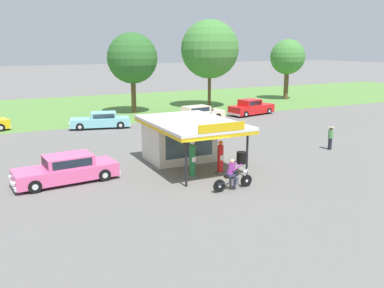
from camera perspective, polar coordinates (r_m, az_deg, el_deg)
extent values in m
plane|color=slate|center=(22.03, 1.30, -5.18)|extent=(300.00, 300.00, 0.00)
cube|color=#56843D|center=(49.95, -14.93, 4.82)|extent=(120.00, 24.00, 0.01)
cube|color=beige|center=(25.89, -1.81, 0.63)|extent=(3.86, 3.00, 2.61)
cube|color=#384C56|center=(24.57, -0.37, 0.07)|extent=(3.09, 0.05, 1.67)
cube|color=silver|center=(24.05, -0.08, 3.02)|extent=(4.56, 7.03, 0.16)
cube|color=gold|center=(24.09, -0.08, 2.60)|extent=(4.56, 7.03, 0.18)
cube|color=gold|center=(20.98, 4.14, 2.30)|extent=(2.70, 0.08, 0.44)
cylinder|color=black|center=(22.62, 7.60, -1.36)|extent=(0.12, 0.12, 2.61)
cylinder|color=black|center=(20.85, -0.80, -2.50)|extent=(0.12, 0.12, 2.61)
cube|color=slate|center=(22.67, 0.04, -4.51)|extent=(0.44, 0.44, 0.10)
cylinder|color=#1E6B33|center=(22.41, 0.05, -2.28)|extent=(0.34, 0.34, 1.73)
cube|color=white|center=(22.23, 0.25, -2.17)|extent=(0.22, 0.02, 0.28)
sphere|color=white|center=(22.16, 0.05, 0.23)|extent=(0.26, 0.26, 0.26)
cube|color=slate|center=(23.47, 3.90, -3.91)|extent=(0.44, 0.44, 0.10)
cylinder|color=red|center=(23.24, 3.94, -2.00)|extent=(0.34, 0.34, 1.52)
cube|color=white|center=(23.07, 4.16, -1.93)|extent=(0.22, 0.02, 0.28)
sphere|color=orange|center=(23.02, 3.97, 0.16)|extent=(0.26, 0.26, 0.26)
cylinder|color=black|center=(21.32, 7.48, -5.02)|extent=(0.65, 0.14, 0.64)
cylinder|color=silver|center=(21.32, 7.48, -5.02)|extent=(0.17, 0.13, 0.16)
cylinder|color=black|center=(20.41, 3.78, -5.79)|extent=(0.65, 0.14, 0.64)
cylinder|color=silver|center=(20.41, 3.78, -5.79)|extent=(0.17, 0.13, 0.16)
ellipsoid|color=black|center=(20.77, 5.93, -4.15)|extent=(0.57, 0.27, 0.24)
cube|color=#59595E|center=(20.85, 5.79, -5.12)|extent=(0.45, 0.27, 0.36)
cube|color=black|center=(20.59, 5.13, -4.46)|extent=(0.50, 0.29, 0.10)
cylinder|color=silver|center=(21.18, 7.29, -4.35)|extent=(0.37, 0.09, 0.71)
cylinder|color=silver|center=(21.00, 7.06, -3.41)|extent=(0.08, 0.70, 0.04)
sphere|color=silver|center=(21.10, 7.26, -3.79)|extent=(0.16, 0.16, 0.16)
cube|color=black|center=(20.39, 3.90, -5.44)|extent=(0.45, 0.21, 0.12)
cylinder|color=silver|center=(20.78, 4.65, -5.56)|extent=(0.71, 0.12, 0.18)
cube|color=#2D3351|center=(20.61, 5.29, -4.27)|extent=(0.42, 0.36, 0.14)
cylinder|color=#2D3351|center=(20.97, 5.47, -5.12)|extent=(0.13, 0.24, 0.56)
cylinder|color=#2D3351|center=(20.72, 5.98, -5.35)|extent=(0.13, 0.24, 0.56)
cylinder|color=#8C338C|center=(20.54, 5.40, -3.42)|extent=(0.43, 0.35, 0.60)
sphere|color=tan|center=(20.47, 5.56, -2.39)|extent=(0.22, 0.22, 0.22)
cylinder|color=#8C338C|center=(20.81, 5.63, -2.97)|extent=(0.54, 0.12, 0.31)
cylinder|color=#8C338C|center=(20.50, 6.28, -3.23)|extent=(0.54, 0.12, 0.31)
cube|color=#E55993|center=(22.75, -16.97, -3.76)|extent=(5.37, 2.38, 0.71)
cube|color=#E55993|center=(22.62, -16.69, -2.15)|extent=(2.53, 1.89, 0.56)
cube|color=#283847|center=(22.36, -19.59, -2.54)|extent=(0.18, 1.48, 0.45)
cube|color=#283847|center=(21.85, -16.12, -2.65)|extent=(2.02, 0.22, 0.43)
cube|color=#283847|center=(23.39, -17.23, -1.69)|extent=(2.02, 0.22, 0.43)
cube|color=silver|center=(22.36, -23.48, -5.23)|extent=(0.29, 1.81, 0.18)
cube|color=silver|center=(23.57, -10.74, -3.41)|extent=(0.29, 1.81, 0.18)
sphere|color=white|center=(21.70, -23.32, -5.01)|extent=(0.18, 0.18, 0.18)
sphere|color=white|center=(22.85, -23.80, -4.16)|extent=(0.18, 0.18, 0.18)
cylinder|color=black|center=(21.63, -20.86, -5.52)|extent=(0.68, 0.26, 0.66)
cylinder|color=silver|center=(21.63, -20.86, -5.52)|extent=(0.32, 0.25, 0.30)
cylinder|color=black|center=(23.31, -21.72, -4.26)|extent=(0.68, 0.26, 0.66)
cylinder|color=silver|center=(23.31, -21.72, -4.26)|extent=(0.32, 0.25, 0.30)
cylinder|color=black|center=(22.48, -11.97, -4.21)|extent=(0.68, 0.26, 0.66)
cylinder|color=silver|center=(22.48, -11.97, -4.21)|extent=(0.32, 0.25, 0.30)
cylinder|color=black|center=(24.10, -13.43, -3.10)|extent=(0.68, 0.26, 0.66)
cylinder|color=silver|center=(24.10, -13.43, -3.10)|extent=(0.32, 0.25, 0.30)
cube|color=silver|center=(39.34, -24.06, 2.36)|extent=(0.55, 1.70, 0.18)
cylinder|color=black|center=(38.30, -24.87, 2.06)|extent=(0.69, 0.36, 0.66)
cylinder|color=silver|center=(38.30, -24.87, 2.06)|extent=(0.34, 0.29, 0.30)
cube|color=#7AC6D1|center=(37.13, -12.56, 2.98)|extent=(5.30, 2.89, 0.70)
cube|color=#7AC6D1|center=(37.04, -12.10, 3.93)|extent=(2.43, 2.02, 0.51)
cube|color=#283847|center=(37.03, -13.72, 3.84)|extent=(0.36, 1.38, 0.41)
cube|color=#283847|center=(36.27, -12.07, 3.74)|extent=(1.77, 0.44, 0.39)
cube|color=#283847|center=(37.80, -12.13, 4.11)|extent=(1.77, 0.44, 0.39)
cube|color=silver|center=(37.23, -16.45, 2.41)|extent=(0.50, 1.70, 0.18)
cube|color=silver|center=(37.29, -8.64, 2.83)|extent=(0.50, 1.70, 0.18)
sphere|color=white|center=(36.62, -16.54, 2.66)|extent=(0.18, 0.18, 0.18)
sphere|color=white|center=(37.75, -16.45, 2.97)|extent=(0.18, 0.18, 0.18)
cylinder|color=black|center=(36.36, -15.21, 2.29)|extent=(0.69, 0.34, 0.66)
cylinder|color=silver|center=(36.36, -15.21, 2.29)|extent=(0.34, 0.28, 0.30)
cylinder|color=black|center=(38.02, -15.14, 2.76)|extent=(0.69, 0.34, 0.66)
cylinder|color=silver|center=(38.02, -15.14, 2.76)|extent=(0.34, 0.28, 0.30)
cylinder|color=black|center=(36.40, -9.83, 2.57)|extent=(0.69, 0.34, 0.66)
cylinder|color=silver|center=(36.40, -9.83, 2.57)|extent=(0.34, 0.28, 0.30)
cylinder|color=black|center=(38.05, -10.00, 3.03)|extent=(0.69, 0.34, 0.66)
cylinder|color=silver|center=(38.05, -10.00, 3.03)|extent=(0.34, 0.28, 0.30)
cube|color=beige|center=(39.93, 0.78, 4.01)|extent=(5.54, 2.34, 0.72)
cube|color=beige|center=(39.73, 0.57, 4.88)|extent=(2.61, 1.81, 0.53)
cube|color=#283847|center=(40.40, 2.01, 5.01)|extent=(0.19, 1.36, 0.42)
cube|color=#283847|center=(40.36, -0.02, 5.01)|extent=(2.08, 0.26, 0.40)
cube|color=#283847|center=(39.11, 1.18, 4.74)|extent=(2.08, 0.26, 0.40)
cube|color=silver|center=(41.51, 3.91, 4.01)|extent=(0.30, 1.67, 0.18)
cube|color=silver|center=(38.55, -2.60, 3.31)|extent=(0.30, 1.67, 0.18)
sphere|color=white|center=(41.92, 3.47, 4.48)|extent=(0.18, 0.18, 0.18)
sphere|color=white|center=(41.03, 4.40, 4.28)|extent=(0.18, 0.18, 0.18)
cylinder|color=black|center=(41.64, 2.26, 4.10)|extent=(0.68, 0.27, 0.66)
cylinder|color=silver|center=(41.64, 2.26, 4.10)|extent=(0.32, 0.25, 0.30)
cylinder|color=black|center=(40.33, 3.59, 3.78)|extent=(0.68, 0.27, 0.66)
cylinder|color=silver|center=(40.33, 3.59, 3.78)|extent=(0.32, 0.25, 0.30)
cylinder|color=black|center=(39.68, -2.08, 3.64)|extent=(0.68, 0.27, 0.66)
cylinder|color=silver|center=(39.68, -2.08, 3.64)|extent=(0.32, 0.25, 0.30)
cylinder|color=black|center=(38.31, -0.83, 3.30)|extent=(0.68, 0.27, 0.66)
cylinder|color=silver|center=(38.31, -0.83, 3.30)|extent=(0.32, 0.25, 0.30)
cube|color=red|center=(43.84, 8.20, 4.80)|extent=(5.38, 2.88, 0.85)
cube|color=red|center=(43.53, 7.98, 5.71)|extent=(2.30, 2.02, 0.59)
cube|color=#283847|center=(44.24, 8.86, 5.80)|extent=(0.34, 1.43, 0.48)
cube|color=#283847|center=(44.09, 7.22, 5.83)|extent=(1.67, 0.38, 0.45)
cube|color=#283847|center=(42.99, 8.75, 5.59)|extent=(1.67, 0.38, 0.45)
cube|color=silver|center=(45.77, 10.43, 4.69)|extent=(0.48, 1.75, 0.18)
cube|color=silver|center=(42.07, 5.76, 4.09)|extent=(0.48, 1.75, 0.18)
sphere|color=white|center=(46.12, 9.90, 5.21)|extent=(0.18, 0.18, 0.18)
sphere|color=white|center=(45.35, 11.02, 5.03)|extent=(0.18, 0.18, 0.18)
cylinder|color=black|center=(45.72, 8.91, 4.78)|extent=(0.69, 0.33, 0.66)
cylinder|color=silver|center=(45.72, 8.91, 4.78)|extent=(0.34, 0.28, 0.30)
cylinder|color=black|center=(44.57, 10.55, 4.49)|extent=(0.69, 0.33, 0.66)
cylinder|color=silver|center=(44.57, 10.55, 4.49)|extent=(0.34, 0.28, 0.30)
cylinder|color=black|center=(43.26, 5.77, 4.39)|extent=(0.69, 0.33, 0.66)
cylinder|color=silver|center=(43.26, 5.77, 4.39)|extent=(0.34, 0.28, 0.30)
cylinder|color=black|center=(42.04, 7.42, 4.09)|extent=(0.69, 0.33, 0.66)
cylinder|color=silver|center=(42.04, 7.42, 4.09)|extent=(0.34, 0.28, 0.30)
cylinder|color=brown|center=(36.30, 2.83, 2.91)|extent=(0.26, 0.26, 0.89)
cylinder|color=white|center=(36.17, 2.84, 4.09)|extent=(0.34, 0.34, 0.63)
sphere|color=brown|center=(36.10, 2.85, 4.78)|extent=(0.24, 0.24, 0.24)
cylinder|color=black|center=(30.19, 18.48, 0.03)|extent=(0.26, 0.26, 0.82)
cylinder|color=#4C8C4C|center=(30.04, 18.58, 1.32)|extent=(0.34, 0.34, 0.58)
sphere|color=brown|center=(29.97, 18.64, 2.07)|extent=(0.22, 0.22, 0.22)
cylinder|color=beige|center=(29.95, 18.65, 2.22)|extent=(0.35, 0.35, 0.02)
cylinder|color=brown|center=(57.70, 12.85, 7.98)|extent=(0.61, 0.61, 3.91)
sphere|color=#427F38|center=(57.50, 13.04, 11.62)|extent=(4.59, 4.59, 4.59)
cylinder|color=brown|center=(48.82, 2.41, 7.54)|extent=(0.37, 0.37, 4.18)
sphere|color=#427F38|center=(48.57, 2.46, 12.93)|extent=(6.66, 6.66, 6.66)
cylinder|color=brown|center=(44.88, -8.05, 6.68)|extent=(0.51, 0.51, 3.81)
sphere|color=#2D6028|center=(44.61, -8.22, 11.64)|extent=(5.29, 5.29, 5.29)
cylinder|color=black|center=(25.52, 6.81, -2.46)|extent=(0.60, 0.60, 0.18)
cylinder|color=black|center=(25.47, 6.82, -2.08)|extent=(0.60, 0.60, 0.18)
cylinder|color=black|center=(25.42, 6.83, -1.68)|extent=(0.60, 0.60, 0.18)
cylinder|color=black|center=(25.38, 6.84, -1.29)|extent=(0.60, 0.60, 0.18)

